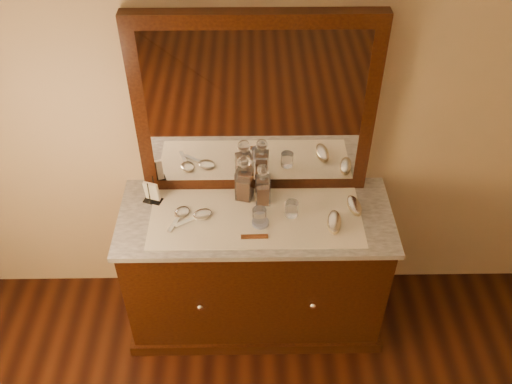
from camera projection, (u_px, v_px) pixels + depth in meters
dresser_cabinet at (256, 270)px, 3.17m from camera, size 1.40×0.55×0.82m
dresser_plinth at (256, 309)px, 3.42m from camera, size 1.46×0.59×0.08m
knob_left at (200, 307)px, 2.93m from camera, size 0.04×0.04×0.04m
knob_right at (313, 306)px, 2.93m from camera, size 0.04×0.04×0.04m
marble_top at (256, 217)px, 2.89m from camera, size 1.44×0.59×0.03m
mirror_frame at (255, 108)px, 2.73m from camera, size 1.20×0.08×1.00m
mirror_glass at (255, 112)px, 2.71m from camera, size 1.06×0.01×0.86m
lace_runner at (256, 217)px, 2.86m from camera, size 1.10×0.45×0.00m
pin_dish at (260, 223)px, 2.82m from camera, size 0.11×0.11×0.02m
comb at (254, 237)px, 2.75m from camera, size 0.14×0.03×0.01m
napkin_rack at (152, 193)px, 2.92m from camera, size 0.11×0.09×0.15m
decanter_left at (244, 182)px, 2.91m from camera, size 0.10×0.10×0.28m
decanter_right at (263, 188)px, 2.89m from camera, size 0.08×0.08×0.25m
brush_near at (334, 222)px, 2.80m from camera, size 0.09×0.17×0.04m
brush_far at (354, 206)px, 2.90m from camera, size 0.09×0.15×0.04m
hand_mirror_outer at (180, 214)px, 2.87m from camera, size 0.12×0.20×0.02m
hand_mirror_inner at (199, 216)px, 2.86m from camera, size 0.21×0.16×0.02m
tumblers at (276, 212)px, 2.83m from camera, size 0.24×0.12×0.08m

